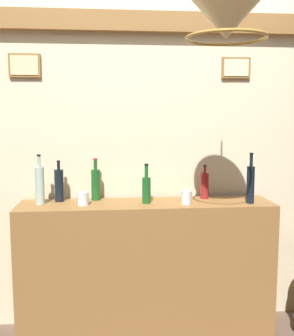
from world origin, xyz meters
TOP-DOWN VIEW (x-y plane):
  - panelled_rear_partition at (-0.00, 1.10)m, footprint 3.78×0.15m
  - bar_shelf_unit at (0.00, 0.83)m, footprint 1.76×0.39m
  - liquor_bottle_rum at (0.44, 0.94)m, footprint 0.06×0.06m
  - liquor_bottle_amaro at (-0.35, 0.96)m, footprint 0.06×0.06m
  - liquor_bottle_brandy at (-0.72, 0.85)m, footprint 0.06×0.06m
  - liquor_bottle_sherry at (0.71, 0.75)m, footprint 0.05×0.05m
  - liquor_bottle_tequila at (-0.61, 0.94)m, footprint 0.06×0.06m
  - liquor_bottle_bourbon at (-0.00, 0.82)m, footprint 0.06×0.06m
  - glass_tumbler_rocks at (0.27, 0.76)m, footprint 0.07×0.07m
  - glass_tumbler_highball at (-0.43, 0.80)m, footprint 0.08×0.08m
  - pendant_lamp at (0.33, 0.12)m, footprint 0.41×0.41m

SIDE VIEW (x-z plane):
  - bar_shelf_unit at x=0.00m, z-range 0.00..0.96m
  - glass_tumbler_highball at x=-0.43m, z-range 0.96..1.05m
  - glass_tumbler_rocks at x=0.27m, z-range 0.96..1.06m
  - liquor_bottle_rum at x=0.44m, z-range 0.94..1.18m
  - liquor_bottle_bourbon at x=0.00m, z-range 0.93..1.20m
  - liquor_bottle_tequila at x=-0.61m, z-range 0.94..1.23m
  - liquor_bottle_amaro at x=-0.35m, z-range 0.93..1.23m
  - liquor_bottle_brandy at x=-0.72m, z-range 0.93..1.27m
  - liquor_bottle_sherry at x=0.71m, z-range 0.93..1.28m
  - panelled_rear_partition at x=0.00m, z-range 0.07..2.57m
  - pendant_lamp at x=0.33m, z-range 1.76..2.33m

